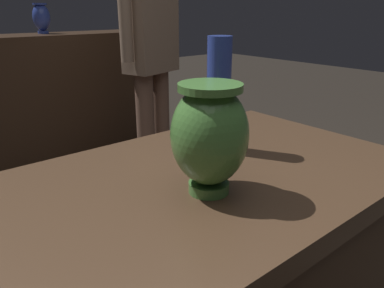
{
  "coord_description": "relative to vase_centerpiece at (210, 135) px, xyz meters",
  "views": [
    {
      "loc": [
        -0.45,
        -0.6,
        1.16
      ],
      "look_at": [
        0.02,
        -0.04,
        0.9
      ],
      "focal_mm": 35.16,
      "sensor_mm": 36.0,
      "label": 1
    }
  ],
  "objects": [
    {
      "name": "vase_centerpiece",
      "position": [
        0.0,
        0.0,
        0.0
      ],
      "size": [
        0.16,
        0.16,
        0.23
      ],
      "color": "#477A38",
      "rests_on": "display_plinth"
    },
    {
      "name": "shelf_vase_right",
      "position": [
        0.49,
        2.33,
        0.18
      ],
      "size": [
        0.12,
        0.12,
        0.21
      ],
      "color": "#2D429E",
      "rests_on": "back_display_shelf"
    },
    {
      "name": "vase_tall_behind",
      "position": [
        0.19,
        0.18,
        0.02
      ],
      "size": [
        0.09,
        0.09,
        0.3
      ],
      "color": "#2D429E",
      "rests_on": "display_plinth"
    },
    {
      "name": "visitor_near_right",
      "position": [
        0.78,
        1.37,
        0.03
      ],
      "size": [
        0.45,
        0.26,
        1.63
      ],
      "rotation": [
        0.0,
        0.0,
        3.43
      ],
      "color": "brown",
      "rests_on": "ground_plane"
    }
  ]
}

